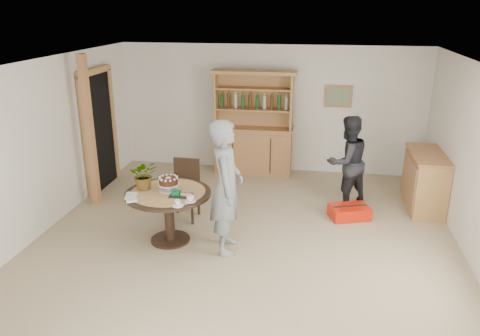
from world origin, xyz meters
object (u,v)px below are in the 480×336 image
hutch (254,139)px  red_suitcase (349,212)px  dining_chair (185,185)px  sideboard (425,180)px  adult_person (347,162)px  teen_boy (226,187)px  dining_table (168,202)px

hutch → red_suitcase: 2.69m
dining_chair → sideboard: bearing=16.2°
dining_chair → adult_person: adult_person is taller
hutch → teen_boy: bearing=-88.3°
red_suitcase → sideboard: bearing=8.5°
sideboard → red_suitcase: bearing=-152.0°
sideboard → red_suitcase: 1.44m
dining_table → teen_boy: (0.85, -0.10, 0.32)m
dining_table → sideboard: bearing=26.1°
adult_person → red_suitcase: bearing=62.8°
hutch → dining_table: bearing=-103.7°
hutch → adult_person: size_ratio=1.32×
sideboard → dining_table: sideboard is taller
dining_table → red_suitcase: dining_table is taller
sideboard → dining_chair: (-3.80, -1.03, 0.06)m
adult_person → red_suitcase: 0.84m
hutch → adult_person: (1.75, -1.39, 0.08)m
hutch → adult_person: hutch is taller
teen_boy → adult_person: size_ratio=1.19×
teen_boy → dining_table: bearing=75.7°
dining_chair → teen_boy: 1.32m
sideboard → dining_table: 4.23m
red_suitcase → dining_chair: bearing=168.9°
hutch → dining_chair: bearing=-108.4°
red_suitcase → hutch: bearing=114.4°
dining_chair → red_suitcase: 2.63m
dining_table → dining_chair: dining_chair is taller
sideboard → adult_person: 1.33m
sideboard → adult_person: adult_person is taller
dining_chair → teen_boy: teen_boy is taller
hutch → red_suitcase: hutch is taller
dining_table → teen_boy: 0.91m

